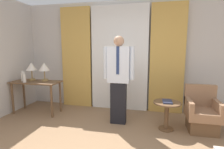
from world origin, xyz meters
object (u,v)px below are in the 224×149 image
bottle_near_edge (24,78)px  book (167,102)px  armchair (202,114)px  table_lamp_left (31,67)px  side_table (167,111)px  desk (36,87)px  table_lamp_right (44,68)px  bottle_by_lamp (23,77)px  person (119,77)px

bottle_near_edge → book: 3.16m
bottle_near_edge → armchair: (3.79, 0.04, -0.55)m
table_lamp_left → side_table: (3.15, -0.35, -0.72)m
desk → bottle_near_edge: 0.33m
table_lamp_left → desk: bearing=-31.7°
table_lamp_right → book: 2.87m
bottle_by_lamp → armchair: 3.97m
bottle_by_lamp → armchair: (3.93, -0.09, -0.56)m
desk → bottle_by_lamp: (-0.31, -0.04, 0.24)m
armchair → person: bearing=-179.4°
bottle_by_lamp → person: (2.33, -0.10, 0.10)m
table_lamp_right → armchair: size_ratio=0.52×
table_lamp_right → bottle_near_edge: (-0.34, -0.27, -0.22)m
desk → person: bearing=-4.1°
table_lamp_left → table_lamp_right: bearing=0.0°
side_table → table_lamp_right: bearing=172.9°
bottle_by_lamp → armchair: bearing=-1.2°
desk → bottle_near_edge: (-0.17, -0.16, 0.24)m
person → side_table: (0.95, -0.10, -0.61)m
side_table → bottle_near_edge: bearing=178.6°
person → side_table: size_ratio=3.29×
table_lamp_left → side_table: size_ratio=0.80×
person → bottle_by_lamp: bearing=177.5°
table_lamp_right → side_table: size_ratio=0.80×
bottle_near_edge → book: (3.15, -0.10, -0.32)m
table_lamp_right → side_table: (2.80, -0.35, -0.72)m
table_lamp_right → armchair: bearing=-3.9°
table_lamp_left → bottle_near_edge: 0.35m
person → armchair: (1.59, 0.02, -0.66)m
person → armchair: 1.73m
armchair → side_table: 0.66m
bottle_near_edge → bottle_by_lamp: bottle_by_lamp is taller
table_lamp_left → bottle_by_lamp: (-0.14, -0.15, -0.21)m
table_lamp_left → bottle_near_edge: bearing=-89.6°
bottle_near_edge → side_table: bottle_near_edge is taller
table_lamp_right → book: bearing=-7.5°
desk → bottle_by_lamp: 0.39m
table_lamp_right → armchair: 3.54m
armchair → bottle_near_edge: bearing=-179.5°
table_lamp_right → person: 1.87m
bottle_by_lamp → table_lamp_right: bearing=17.2°
person → side_table: person is taller
desk → armchair: armchair is taller
person → desk: bearing=175.9°
bottle_by_lamp → bottle_near_edge: bearing=-40.7°
table_lamp_left → person: size_ratio=0.24×
person → book: bearing=-7.0°
bottle_near_edge → person: size_ratio=0.14×
bottle_near_edge → bottle_by_lamp: size_ratio=0.98×
table_lamp_left → side_table: table_lamp_left is taller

